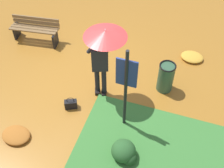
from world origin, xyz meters
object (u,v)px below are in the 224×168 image
object	(u,v)px
person_with_umbrella	(103,47)
park_bench	(35,29)
info_sign_post	(126,82)
trash_bin	(166,77)
handbag	(71,104)

from	to	relation	value
person_with_umbrella	park_bench	world-z (taller)	person_with_umbrella
person_with_umbrella	park_bench	size ratio (longest dim) A/B	1.46
info_sign_post	trash_bin	world-z (taller)	info_sign_post
info_sign_post	trash_bin	size ratio (longest dim) A/B	2.76
handbag	park_bench	world-z (taller)	park_bench
handbag	trash_bin	size ratio (longest dim) A/B	0.44
person_with_umbrella	trash_bin	distance (m)	1.92
person_with_umbrella	trash_bin	size ratio (longest dim) A/B	2.45
handbag	park_bench	size ratio (longest dim) A/B	0.26
park_bench	trash_bin	world-z (taller)	trash_bin
person_with_umbrella	info_sign_post	world-z (taller)	info_sign_post
handbag	person_with_umbrella	bearing A→B (deg)	49.70
info_sign_post	park_bench	distance (m)	4.08
park_bench	person_with_umbrella	bearing A→B (deg)	-26.92
person_with_umbrella	handbag	bearing A→B (deg)	-130.30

